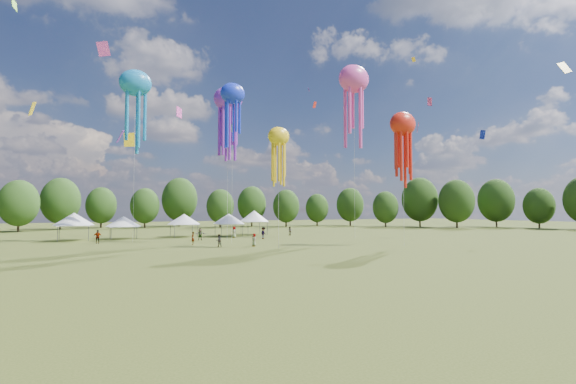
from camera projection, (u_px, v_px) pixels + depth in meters
name	position (u px, v px, depth m)	size (l,w,h in m)	color
ground	(465.00, 297.00, 21.28)	(300.00, 300.00, 0.00)	#384416
spectator_near	(219.00, 241.00, 50.20)	(0.75, 0.59, 1.55)	gray
spectators_far	(223.00, 234.00, 61.67)	(31.87, 18.21, 1.84)	gray
festival_tents	(178.00, 219.00, 68.24)	(34.77, 7.40, 4.42)	#47474C
show_kites	(277.00, 107.00, 60.98)	(37.86, 23.92, 28.20)	#182EDE
small_kites	(235.00, 38.00, 59.03)	(71.67, 52.56, 40.09)	#182EDE
treeline	(171.00, 199.00, 76.04)	(201.57, 95.24, 13.43)	#38281C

